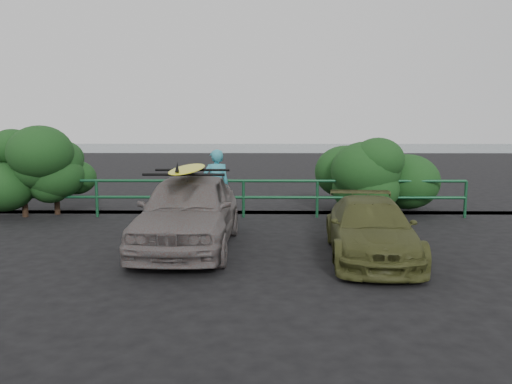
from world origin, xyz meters
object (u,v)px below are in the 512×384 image
at_px(olive_vehicle, 370,229).
at_px(surfboard, 188,169).
at_px(sedan, 189,211).
at_px(guardrail, 207,198).
at_px(man, 216,185).

xyz_separation_m(olive_vehicle, surfboard, (-3.50, 0.71, 1.07)).
xyz_separation_m(sedan, olive_vehicle, (3.50, -0.71, -0.21)).
distance_m(guardrail, sedan, 3.51).
xyz_separation_m(man, surfboard, (-0.28, -2.98, 0.68)).
relative_size(olive_vehicle, man, 2.01).
xyz_separation_m(guardrail, olive_vehicle, (3.54, -4.20, 0.03)).
distance_m(sedan, man, 3.00).
xyz_separation_m(guardrail, sedan, (0.03, -3.50, 0.24)).
relative_size(sedan, surfboard, 1.62).
bearing_deg(olive_vehicle, man, 135.61).
bearing_deg(olive_vehicle, surfboard, 173.05).
bearing_deg(sedan, guardrail, 91.68).
bearing_deg(surfboard, sedan, 0.00).
bearing_deg(surfboard, man, 85.77).
height_order(guardrail, surfboard, surfboard).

